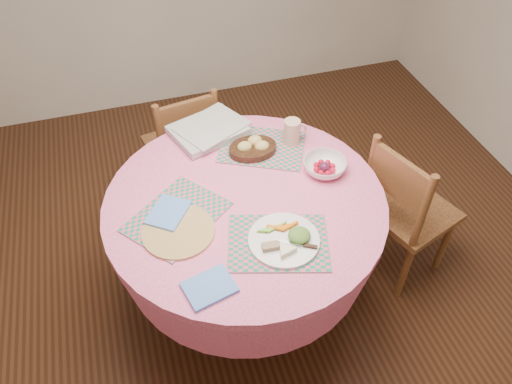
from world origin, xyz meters
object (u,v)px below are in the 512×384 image
chair_back (184,146)px  latte_mug (292,132)px  chair_right (405,209)px  fruit_bowl (325,167)px  dining_table (246,229)px  wicker_trivet (178,231)px  bread_bowl (253,147)px  dinner_plate (286,239)px

chair_back → latte_mug: size_ratio=6.86×
chair_right → chair_back: 1.29m
fruit_bowl → dining_table: bearing=-170.6°
dining_table → chair_right: size_ratio=1.41×
dining_table → latte_mug: size_ratio=10.02×
dining_table → wicker_trivet: (-0.31, -0.10, 0.20)m
dining_table → fruit_bowl: size_ratio=6.31×
bread_bowl → fruit_bowl: size_ratio=1.17×
chair_back → fruit_bowl: (0.54, -0.75, 0.34)m
wicker_trivet → bread_bowl: 0.59m
chair_back → bread_bowl: (0.26, -0.53, 0.34)m
fruit_bowl → bread_bowl: bearing=140.4°
latte_mug → fruit_bowl: 0.26m
chair_back → fruit_bowl: size_ratio=4.32×
wicker_trivet → latte_mug: bearing=32.5°
chair_back → latte_mug: (0.47, -0.51, 0.37)m
bread_bowl → fruit_bowl: 0.36m
chair_right → latte_mug: bearing=37.0°
wicker_trivet → dinner_plate: dinner_plate is taller
bread_bowl → latte_mug: bearing=4.6°
dinner_plate → fruit_bowl: size_ratio=1.47×
wicker_trivet → fruit_bowl: (0.71, 0.17, 0.02)m
chair_right → chair_back: size_ratio=1.04×
dining_table → dinner_plate: 0.37m
dining_table → dinner_plate: dinner_plate is taller
chair_back → bread_bowl: bearing=106.8°
wicker_trivet → dinner_plate: 0.44m
chair_back → wicker_trivet: (-0.18, -0.92, 0.31)m
dining_table → chair_right: chair_right is taller
chair_right → latte_mug: size_ratio=7.12×
chair_back → dinner_plate: bearing=91.9°
dinner_plate → fruit_bowl: fruit_bowl is taller
dining_table → bread_bowl: bread_bowl is taller
chair_right → latte_mug: chair_right is taller
wicker_trivet → latte_mug: latte_mug is taller
dining_table → chair_right: 0.84m
dinner_plate → latte_mug: 0.64m
dining_table → fruit_bowl: (0.40, 0.07, 0.22)m
latte_mug → fruit_bowl: bearing=-74.0°
dining_table → bread_bowl: 0.39m
chair_back → dinner_plate: size_ratio=2.95×
wicker_trivet → fruit_bowl: size_ratio=1.53×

